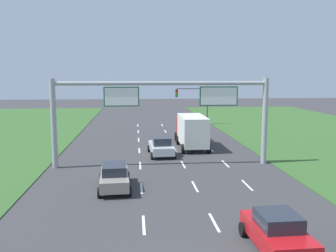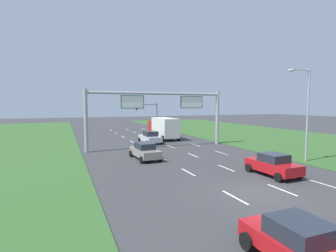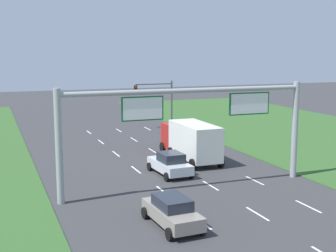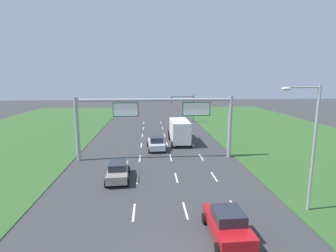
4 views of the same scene
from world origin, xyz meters
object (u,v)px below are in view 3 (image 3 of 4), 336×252
object	(u,v)px
car_lead_silver	(172,211)
car_far_ahead	(170,164)
box_truck	(190,140)
sign_gantry	(191,117)
traffic_light_mast	(156,96)

from	to	relation	value
car_lead_silver	car_far_ahead	bearing A→B (deg)	66.35
box_truck	sign_gantry	bearing A→B (deg)	-113.50
traffic_light_mast	car_lead_silver	bearing A→B (deg)	-108.23
car_far_ahead	box_truck	bearing A→B (deg)	45.55
sign_gantry	box_truck	bearing A→B (deg)	66.28
traffic_light_mast	box_truck	bearing A→B (deg)	-99.97
box_truck	sign_gantry	world-z (taller)	sign_gantry
car_lead_silver	box_truck	size ratio (longest dim) A/B	0.56
car_lead_silver	traffic_light_mast	size ratio (longest dim) A/B	0.80
box_truck	traffic_light_mast	size ratio (longest dim) A/B	1.45
car_far_ahead	sign_gantry	xyz separation A→B (m)	(-0.02, -3.85, 4.06)
sign_gantry	traffic_light_mast	size ratio (longest dim) A/B	3.08
car_lead_silver	traffic_light_mast	world-z (taller)	traffic_light_mast
car_lead_silver	box_truck	distance (m)	15.19
box_truck	car_lead_silver	bearing A→B (deg)	-117.22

